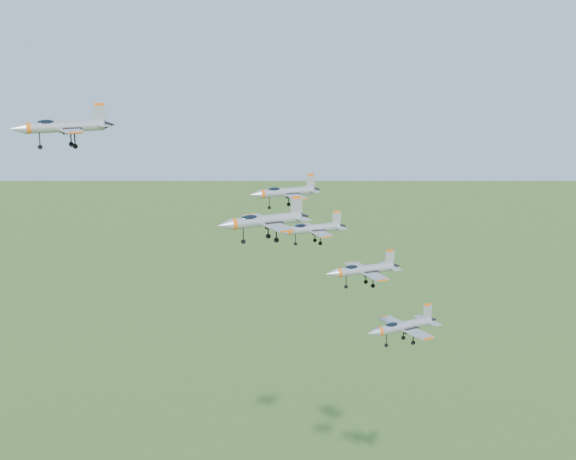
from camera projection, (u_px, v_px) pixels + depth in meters
name	position (u px, v px, depth m)	size (l,w,h in m)	color
jet_lead	(62.00, 126.00, 105.23)	(13.75, 11.32, 3.68)	#9498A0
jet_left_high	(285.00, 192.00, 113.76)	(11.14, 9.21, 2.98)	#9498A0
jet_right_high	(263.00, 221.00, 94.88)	(12.18, 10.01, 3.26)	#9498A0
jet_left_low	(311.00, 229.00, 120.59)	(11.60, 9.66, 3.10)	#9498A0
jet_right_low	(363.00, 270.00, 101.84)	(10.74, 8.92, 2.87)	#9498A0
jet_trail	(402.00, 326.00, 127.58)	(14.04, 11.56, 3.76)	#9498A0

